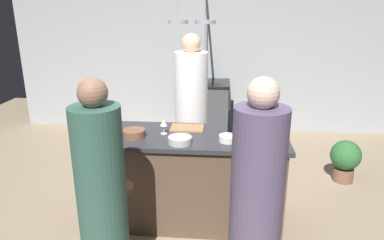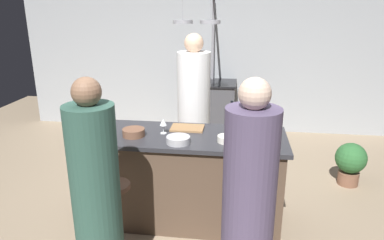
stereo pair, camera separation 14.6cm
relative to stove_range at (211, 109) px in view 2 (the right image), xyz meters
name	(u,v)px [view 2 (the right image)]	position (x,y,z in m)	size (l,w,h in m)	color
ground_plane	(190,218)	(0.00, -2.45, -0.45)	(9.00, 9.00, 0.00)	gray
back_wall	(213,53)	(0.00, 0.40, 0.85)	(6.40, 0.16, 2.60)	#9EA3A8
kitchen_island	(190,178)	(0.00, -2.45, 0.01)	(1.80, 0.72, 0.90)	brown
stove_range	(211,109)	(0.00, 0.00, 0.00)	(0.80, 0.64, 0.89)	#47474C
chef	(194,117)	(-0.07, -1.63, 0.37)	(0.37, 0.37, 1.77)	white
bar_stool_left	(116,217)	(-0.54, -3.07, -0.07)	(0.28, 0.28, 0.68)	#4C4C51
guest_left	(96,198)	(-0.54, -3.42, 0.31)	(0.34, 0.34, 1.63)	#33594C
bar_stool_right	(247,227)	(0.55, -3.07, -0.07)	(0.28, 0.28, 0.68)	#4C4C51
guest_right	(248,210)	(0.53, -3.45, 0.32)	(0.35, 0.35, 1.66)	#594C6B
overhead_pot_rack	(205,37)	(-0.06, -0.45, 1.18)	(0.61, 1.36, 2.17)	gray
potted_plant	(350,161)	(1.79, -1.48, -0.15)	(0.36, 0.36, 0.52)	brown
cutting_board	(187,128)	(-0.05, -2.28, 0.46)	(0.32, 0.22, 0.02)	#997047
pepper_mill	(270,121)	(0.74, -2.26, 0.56)	(0.05, 0.05, 0.21)	#382319
wine_bottle_green	(259,128)	(0.63, -2.49, 0.57)	(0.07, 0.07, 0.31)	#193D23
wine_bottle_red	(257,134)	(0.60, -2.66, 0.57)	(0.07, 0.07, 0.30)	#143319
wine_bottle_dark	(231,121)	(0.38, -2.38, 0.58)	(0.07, 0.07, 0.33)	black
wine_glass_by_chef	(261,122)	(0.66, -2.29, 0.56)	(0.07, 0.07, 0.15)	silver
wine_glass_near_right_guest	(163,123)	(-0.25, -2.44, 0.56)	(0.07, 0.07, 0.15)	silver
wine_glass_near_left_guest	(247,118)	(0.53, -2.19, 0.56)	(0.07, 0.07, 0.15)	silver
mixing_bowl_ceramic	(226,139)	(0.34, -2.58, 0.48)	(0.16, 0.16, 0.06)	silver
mixing_bowl_wooden	(134,132)	(-0.51, -2.54, 0.49)	(0.21, 0.21, 0.07)	brown
mixing_bowl_steel	(178,140)	(-0.07, -2.66, 0.48)	(0.21, 0.21, 0.06)	#B7B7BC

